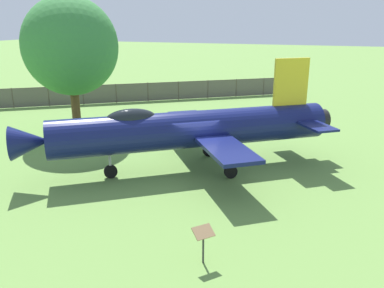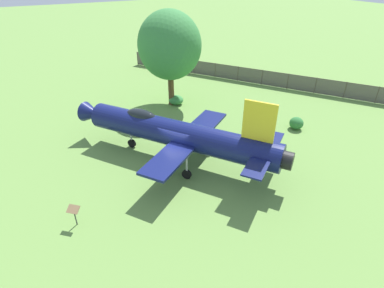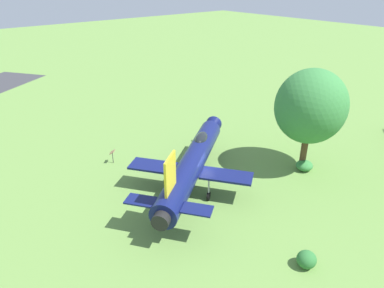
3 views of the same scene
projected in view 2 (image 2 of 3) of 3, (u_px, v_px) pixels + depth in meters
The scene contains 7 objects.
ground_plane at pixel (180, 160), 20.28m from camera, with size 200.00×200.00×0.00m, color #668E42.
display_jet at pixel (174, 133), 19.40m from camera, with size 10.83×13.25×5.10m.
shade_tree at pixel (170, 46), 25.70m from camera, with size 5.37×5.68×8.23m.
perimeter_fence at pixel (250, 75), 33.06m from camera, with size 16.98×24.94×1.63m.
shrub_near_fence at pixel (296, 123), 23.93m from camera, with size 1.06×1.10×0.96m.
shrub_by_tree at pixel (176, 100), 28.21m from camera, with size 1.33×1.40×0.80m.
info_plaque at pixel (74, 212), 14.86m from camera, with size 0.71×0.70×1.14m.
Camera 2 is at (7.26, 15.26, 11.29)m, focal length 28.46 mm.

